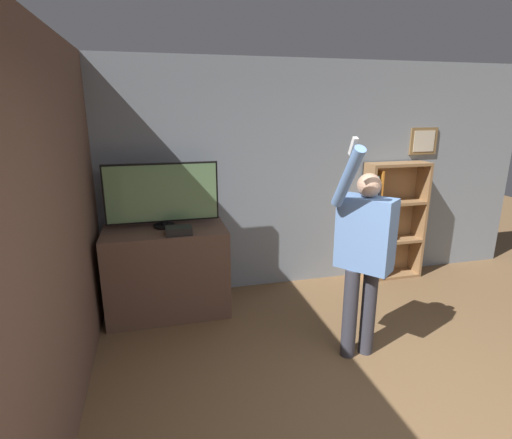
% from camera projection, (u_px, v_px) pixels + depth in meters
% --- Properties ---
extents(wall_back, '(6.42, 0.09, 2.70)m').
position_uv_depth(wall_back, '(290.00, 177.00, 4.81)').
color(wall_back, gray).
rests_on(wall_back, ground_plane).
extents(wall_side_brick, '(0.06, 4.76, 2.70)m').
position_uv_depth(wall_side_brick, '(60.00, 229.00, 2.77)').
color(wall_side_brick, brown).
rests_on(wall_side_brick, ground_plane).
extents(tv_ledge, '(1.26, 0.67, 0.95)m').
position_uv_depth(tv_ledge, '(167.00, 271.00, 4.28)').
color(tv_ledge, brown).
rests_on(tv_ledge, ground_plane).
extents(television, '(1.16, 0.22, 0.68)m').
position_uv_depth(television, '(162.00, 194.00, 4.12)').
color(television, black).
rests_on(television, tv_ledge).
extents(game_console, '(0.26, 0.18, 0.08)m').
position_uv_depth(game_console, '(179.00, 231.00, 3.97)').
color(game_console, black).
rests_on(game_console, tv_ledge).
extents(bookshelf, '(0.80, 0.28, 1.51)m').
position_uv_depth(bookshelf, '(387.00, 226.00, 5.12)').
color(bookshelf, '#997047').
rests_on(bookshelf, ground_plane).
extents(person, '(0.60, 0.56, 1.96)m').
position_uv_depth(person, '(364.00, 250.00, 3.37)').
color(person, '#383842').
rests_on(person, ground_plane).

